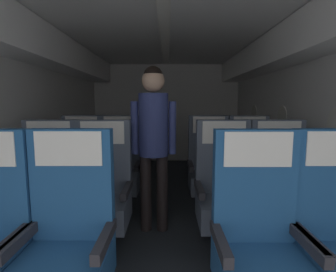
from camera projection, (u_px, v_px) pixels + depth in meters
The scene contains 13 objects.
ground at pixel (164, 214), 2.96m from camera, with size 3.34×5.90×0.02m, color #23282D.
fuselage_shell at pixel (164, 79), 3.00m from camera, with size 3.22×5.55×2.12m.
seat_a_left_aisle at pixel (66, 244), 1.46m from camera, with size 0.51×0.46×1.10m.
seat_a_right_window at pixel (258, 246), 1.44m from camera, with size 0.51×0.46×1.10m.
seat_b_left_window at pixel (47, 194), 2.27m from camera, with size 0.51×0.46×1.10m.
seat_b_left_aisle at pixel (101, 194), 2.26m from camera, with size 0.51×0.46×1.10m.
seat_b_right_aisle at pixel (279, 193), 2.28m from camera, with size 0.51×0.46×1.10m.
seat_b_right_window at pixel (223, 193), 2.28m from camera, with size 0.51×0.46×1.10m.
seat_c_left_window at pixel (80, 169), 3.10m from camera, with size 0.51×0.46×1.10m.
seat_c_left_aisle at pixel (118, 169), 3.11m from camera, with size 0.51×0.46×1.10m.
seat_c_right_aisle at pixel (249, 170), 3.09m from camera, with size 0.51×0.46×1.10m.
seat_c_right_window at pixel (208, 169), 3.11m from camera, with size 0.51×0.46×1.10m.
flight_attendant at pixel (152, 132), 2.46m from camera, with size 0.43×0.28×1.59m.
Camera 1 is at (0.04, -0.07, 1.25)m, focal length 27.60 mm.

